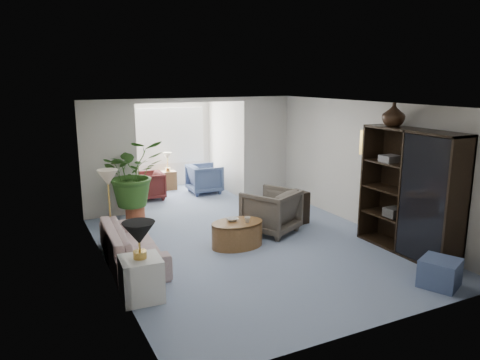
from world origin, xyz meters
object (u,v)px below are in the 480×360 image
cabinet_urn (394,114)px  sunroom_chair_maroon (148,186)px  floor_lamp (108,178)px  coffee_cup (247,220)px  framed_picture (372,144)px  sunroom_table (168,180)px  coffee_bowl (232,219)px  plant_pot (135,213)px  table_lamp (139,233)px  side_table_dark (293,208)px  ottoman (440,273)px  wingback_chair (271,211)px  entertainment_cabinet (410,192)px  sunroom_chair_blue (205,179)px  sofa (132,244)px  end_table (141,279)px  coffee_table (237,234)px

cabinet_urn → sunroom_chair_maroon: 6.11m
floor_lamp → coffee_cup: (2.15, -1.10, -0.75)m
framed_picture → sunroom_table: size_ratio=1.01×
coffee_bowl → plant_pot: size_ratio=0.53×
table_lamp → sunroom_table: (2.24, 5.86, -0.69)m
side_table_dark → ottoman: (0.29, -3.42, -0.13)m
table_lamp → side_table_dark: size_ratio=0.67×
table_lamp → coffee_bowl: (1.98, 1.32, -0.46)m
wingback_chair → floor_lamp: bearing=-39.7°
entertainment_cabinet → sunroom_chair_maroon: bearing=119.2°
coffee_bowl → ottoman: bearing=-55.3°
ottoman → sunroom_chair_maroon: size_ratio=0.68×
table_lamp → entertainment_cabinet: (4.53, -0.31, 0.12)m
cabinet_urn → sunroom_chair_blue: (-1.53, 4.92, -1.95)m
sunroom_chair_maroon → sunroom_table: size_ratio=1.50×
floor_lamp → wingback_chair: bearing=-11.7°
sunroom_chair_blue → cabinet_urn: bearing=-160.7°
coffee_bowl → entertainment_cabinet: entertainment_cabinet is taller
sofa → sunroom_chair_maroon: (1.29, 3.76, 0.04)m
floor_lamp → cabinet_urn: cabinet_urn is taller
sofa → plant_pot: 2.27m
sofa → plant_pot: sofa is taller
wingback_chair → cabinet_urn: 2.85m
plant_pot → floor_lamp: bearing=-119.4°
side_table_dark → coffee_bowl: bearing=-160.4°
table_lamp → floor_lamp: (0.03, 2.21, 0.31)m
end_table → sunroom_chair_blue: size_ratio=0.72×
wingback_chair → ottoman: bearing=79.6°
plant_pot → sunroom_chair_blue: size_ratio=0.49×
coffee_cup → sunroom_chair_maroon: sunroom_chair_maroon is taller
cabinet_urn → sunroom_table: 6.46m
table_lamp → coffee_bowl: 2.42m
framed_picture → sunroom_chair_maroon: size_ratio=0.67×
framed_picture → table_lamp: bearing=-168.9°
cabinet_urn → sunroom_chair_maroon: size_ratio=0.55×
sunroom_table → end_table: bearing=-110.9°
sunroom_chair_maroon → sunroom_chair_blue: bearing=92.0°
framed_picture → sunroom_chair_blue: (-1.76, 4.18, -1.33)m
floor_lamp → side_table_dark: bearing=-4.8°
coffee_table → cabinet_urn: size_ratio=2.35×
framed_picture → floor_lamp: size_ratio=1.39×
sofa → floor_lamp: (-0.17, 0.86, 0.95)m
wingback_chair → ottoman: size_ratio=1.85×
table_lamp → sunroom_chair_blue: size_ratio=0.54×
side_table_dark → ottoman: size_ratio=1.30×
floor_lamp → side_table_dark: 3.74m
end_table → sunroom_chair_blue: sunroom_chair_blue is taller
plant_pot → wingback_chair: bearing=-41.7°
ottoman → framed_picture: bearing=71.5°
framed_picture → coffee_bowl: bearing=172.2°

